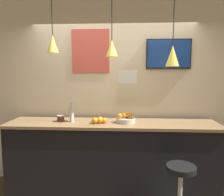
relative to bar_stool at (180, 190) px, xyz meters
name	(u,v)px	position (x,y,z in m)	size (l,w,h in m)	color
back_wall	(114,92)	(-0.82, 1.05, 1.02)	(8.00, 0.06, 2.90)	beige
service_counter	(112,158)	(-0.82, 0.63, 0.10)	(2.99, 0.61, 1.05)	black
bar_stool	(180,190)	(0.00, 0.00, 0.00)	(0.46, 0.46, 0.71)	#B7B7BC
fruit_bowl	(126,119)	(-0.63, 0.63, 0.68)	(0.27, 0.27, 0.15)	beige
orange_pile	(99,120)	(-1.01, 0.59, 0.67)	(0.22, 0.20, 0.09)	orange
juice_bottle	(72,113)	(-1.40, 0.64, 0.75)	(0.06, 0.06, 0.29)	silver
spread_jar	(61,118)	(-1.56, 0.64, 0.67)	(0.10, 0.10, 0.09)	#562D19
pendant_lamp_left	(53,44)	(-1.63, 0.60, 1.72)	(0.15, 0.15, 0.77)	black
pendant_lamp_middle	(112,48)	(-0.82, 0.60, 1.66)	(0.17, 0.17, 0.83)	black
pendant_lamp_right	(173,56)	(-0.01, 0.60, 1.56)	(0.18, 0.18, 0.96)	black
mounted_tv	(169,54)	(0.01, 0.99, 1.61)	(0.67, 0.04, 0.44)	black
hanging_menu_board	(128,76)	(-0.61, 0.40, 1.28)	(0.24, 0.01, 0.17)	white
wall_poster	(91,51)	(-1.18, 1.01, 1.66)	(0.58, 0.01, 0.67)	#C64C3D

